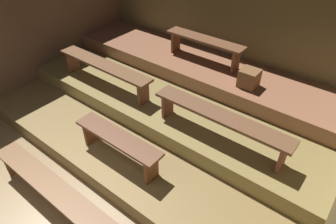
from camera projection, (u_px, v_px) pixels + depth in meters
name	position (u px, v px, depth m)	size (l,w,h in m)	color
ground	(142.00, 146.00, 5.31)	(6.71, 5.85, 0.08)	olive
wall_back	(222.00, 37.00, 6.19)	(6.71, 0.06, 2.29)	brown
wall_left	(30.00, 40.00, 6.06)	(0.06, 5.85, 2.29)	brown
platform_lower	(166.00, 119.00, 5.62)	(5.91, 3.70, 0.28)	olive
platform_middle	(184.00, 94.00, 5.81)	(5.91, 2.58, 0.28)	olive
platform_upper	(203.00, 69.00, 6.05)	(5.91, 1.28, 0.28)	#986245
bench_floor_center	(52.00, 189.00, 4.02)	(2.36, 0.32, 0.46)	brown
bench_lower_center	(118.00, 141.00, 4.40)	(1.52, 0.32, 0.46)	brown
bench_middle_left	(104.00, 68.00, 5.58)	(2.19, 0.32, 0.46)	brown
bench_middle_right	(220.00, 119.00, 4.35)	(2.19, 0.32, 0.46)	brown
bench_upper_center	(205.00, 43.00, 5.82)	(1.64, 0.32, 0.46)	brown
wooden_crate_upper	(249.00, 78.00, 5.17)	(0.31, 0.31, 0.31)	brown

